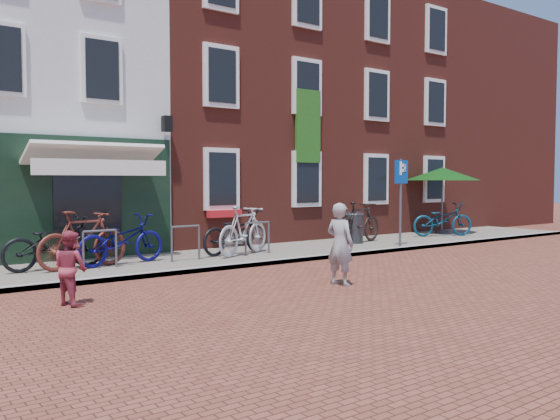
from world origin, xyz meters
TOP-DOWN VIEW (x-y plane):
  - ground at (0.00, 0.00)m, footprint 80.00×80.00m
  - sidewalk at (1.00, 1.50)m, footprint 24.00×3.00m
  - building_brick_mid at (2.00, 7.00)m, footprint 6.00×8.00m
  - building_brick_right at (8.00, 7.00)m, footprint 6.00×8.00m
  - filler_right at (14.50, 7.00)m, footprint 7.00×8.00m
  - litter_bin at (4.24, 1.65)m, footprint 0.55×0.55m
  - parking_sign at (4.71, 0.24)m, footprint 0.50×0.08m
  - parasol at (8.96, 2.15)m, footprint 2.60×2.60m
  - woman at (-0.33, -2.81)m, footprint 0.49×0.63m
  - boy at (-4.92, -1.59)m, footprint 0.62×0.70m
  - bicycle_0 at (-4.31, 1.64)m, footprint 2.16×0.89m
  - bicycle_1 at (-3.78, 1.41)m, footprint 2.12×0.99m
  - bicycle_2 at (-2.92, 1.49)m, footprint 2.21×1.11m
  - bicycle_3 at (0.13, 1.26)m, footprint 2.11×1.33m
  - bicycle_4 at (0.09, 1.56)m, footprint 2.20×1.07m
  - bicycle_5 at (4.40, 1.55)m, footprint 2.12×0.97m
  - bicycle_6 at (8.07, 1.42)m, footprint 2.23×1.51m

SIDE VIEW (x-z plane):
  - ground at x=0.00m, z-range 0.00..0.00m
  - sidewalk at x=1.00m, z-range 0.00..0.10m
  - boy at x=-4.92m, z-range 0.00..1.18m
  - litter_bin at x=4.24m, z-range 0.12..1.13m
  - bicycle_0 at x=-4.31m, z-range 0.10..1.21m
  - bicycle_2 at x=-2.92m, z-range 0.10..1.21m
  - bicycle_4 at x=0.09m, z-range 0.10..1.21m
  - bicycle_6 at x=8.07m, z-range 0.10..1.21m
  - bicycle_1 at x=-3.78m, z-range 0.10..1.33m
  - bicycle_3 at x=0.13m, z-range 0.10..1.33m
  - bicycle_5 at x=4.40m, z-range 0.10..1.33m
  - woman at x=-0.33m, z-range 0.00..1.55m
  - parking_sign at x=4.71m, z-range 0.55..3.01m
  - parasol at x=8.96m, z-range 1.06..3.47m
  - filler_right at x=14.50m, z-range 0.00..9.00m
  - building_brick_mid at x=2.00m, z-range 0.00..10.00m
  - building_brick_right at x=8.00m, z-range 0.00..10.00m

